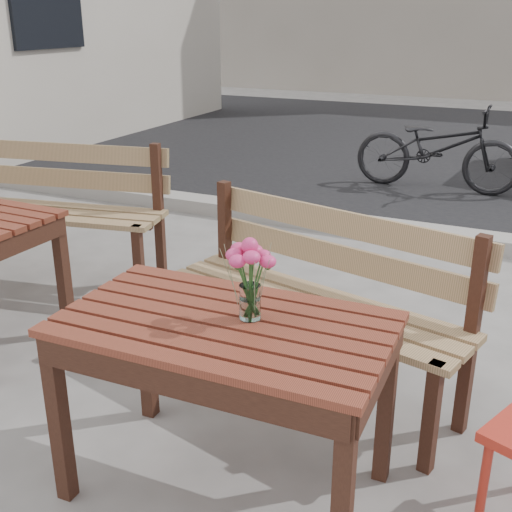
{
  "coord_description": "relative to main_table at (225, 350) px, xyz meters",
  "views": [
    {
      "loc": [
        0.78,
        -1.96,
        1.71
      ],
      "look_at": [
        -0.09,
        -0.08,
        0.93
      ],
      "focal_mm": 45.0,
      "sensor_mm": 36.0,
      "label": 1
    }
  ],
  "objects": [
    {
      "name": "bicycle",
      "position": [
        -0.1,
        4.87,
        -0.16
      ],
      "size": [
        1.65,
        0.58,
        0.86
      ],
      "primitive_type": "imported",
      "rotation": [
        0.0,
        0.0,
        1.57
      ],
      "color": "black",
      "rests_on": "ground"
    },
    {
      "name": "main_bench",
      "position": [
        0.08,
        0.83,
        -0.04
      ],
      "size": [
        1.55,
        0.79,
        0.92
      ],
      "rotation": [
        0.0,
        0.0,
        -0.25
      ],
      "color": "olive",
      "rests_on": "ground"
    },
    {
      "name": "ground",
      "position": [
        0.16,
        0.19,
        -0.6
      ],
      "size": [
        80.0,
        80.0,
        0.0
      ],
      "primitive_type": "plane",
      "color": "slate",
      "rests_on": "ground"
    },
    {
      "name": "main_table",
      "position": [
        0.0,
        0.0,
        0.0
      ],
      "size": [
        1.17,
        0.7,
        0.71
      ],
      "rotation": [
        0.0,
        0.0,
        0.02
      ],
      "color": "#562516",
      "rests_on": "ground"
    },
    {
      "name": "main_vase",
      "position": [
        0.07,
        0.05,
        0.3
      ],
      "size": [
        0.16,
        0.16,
        0.3
      ],
      "color": "white",
      "rests_on": "main_table"
    },
    {
      "name": "second_bench",
      "position": [
        -2.01,
        1.41,
        -0.01
      ],
      "size": [
        1.61,
        0.74,
        0.96
      ],
      "rotation": [
        0.0,
        0.0,
        0.18
      ],
      "color": "olive",
      "rests_on": "ground"
    },
    {
      "name": "street",
      "position": [
        0.16,
        5.25,
        -0.57
      ],
      "size": [
        30.0,
        8.12,
        0.12
      ],
      "color": "black",
      "rests_on": "ground"
    }
  ]
}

